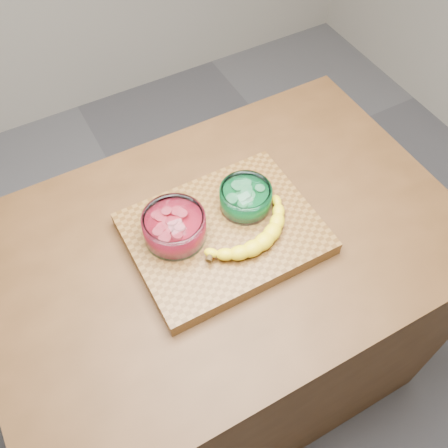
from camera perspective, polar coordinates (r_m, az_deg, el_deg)
ground at (r=2.05m, az=0.00°, el=-15.99°), size 3.50×3.50×0.00m
counter at (r=1.63m, az=0.00°, el=-10.58°), size 1.20×0.80×0.90m
cutting_board at (r=1.22m, az=0.00°, el=-1.10°), size 0.45×0.35×0.04m
bowl_red at (r=1.17m, az=-5.68°, el=-0.35°), size 0.15×0.15×0.07m
bowl_green at (r=1.23m, az=2.48°, el=3.02°), size 0.13×0.13×0.06m
banana at (r=1.18m, az=2.86°, el=-0.83°), size 0.28×0.16×0.04m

